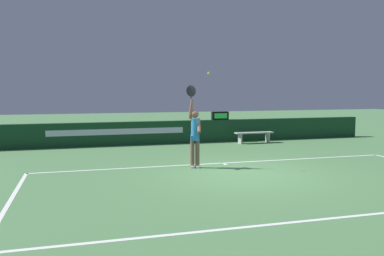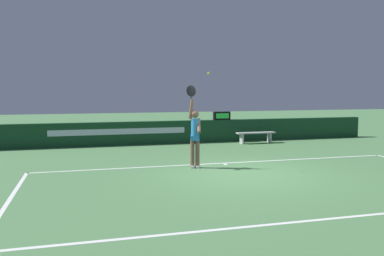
{
  "view_description": "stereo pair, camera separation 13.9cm",
  "coord_description": "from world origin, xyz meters",
  "views": [
    {
      "loc": [
        -4.41,
        -10.17,
        2.33
      ],
      "look_at": [
        -1.18,
        1.09,
        1.2
      ],
      "focal_mm": 37.65,
      "sensor_mm": 36.0,
      "label": 1
    },
    {
      "loc": [
        -4.28,
        -10.21,
        2.33
      ],
      "look_at": [
        -1.18,
        1.09,
        1.2
      ],
      "focal_mm": 37.65,
      "sensor_mm": 36.0,
      "label": 2
    }
  ],
  "objects": [
    {
      "name": "speed_display",
      "position": [
        1.73,
        6.68,
        1.16
      ],
      "size": [
        0.76,
        0.21,
        0.36
      ],
      "color": "black",
      "rests_on": "back_wall"
    },
    {
      "name": "back_wall",
      "position": [
        -0.01,
        6.68,
        0.49
      ],
      "size": [
        17.53,
        0.29,
        0.98
      ],
      "color": "#153D23",
      "rests_on": "ground"
    },
    {
      "name": "court_lines",
      "position": [
        0.0,
        -1.19,
        0.0
      ],
      "size": [
        11.7,
        5.8,
        0.0
      ],
      "color": "white",
      "rests_on": "ground"
    },
    {
      "name": "tennis_player",
      "position": [
        -1.07,
        1.17,
        1.02
      ],
      "size": [
        0.48,
        0.46,
        2.48
      ],
      "color": "brown",
      "rests_on": "ground"
    },
    {
      "name": "tennis_ball",
      "position": [
        -0.76,
        0.82,
        2.78
      ],
      "size": [
        0.07,
        0.07,
        0.07
      ],
      "color": "#CDE630"
    },
    {
      "name": "courtside_bench_near",
      "position": [
        2.98,
        5.77,
        0.37
      ],
      "size": [
        1.73,
        0.38,
        0.48
      ],
      "color": "#ACAEAE",
      "rests_on": "ground"
    },
    {
      "name": "ground_plane",
      "position": [
        0.0,
        0.0,
        0.0
      ],
      "size": [
        60.0,
        60.0,
        0.0
      ],
      "primitive_type": "plane",
      "color": "#4F814D"
    }
  ]
}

